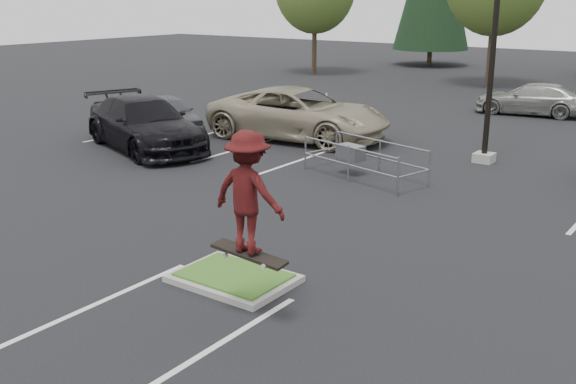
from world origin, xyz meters
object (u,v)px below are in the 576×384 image
Objects in this scene: cart_corral at (354,153)px; skateboarder at (248,193)px; light_pole at (496,17)px; car_far_silver at (532,99)px; car_l_tan at (298,114)px; car_l_black at (143,123)px; car_l_grey at (167,114)px.

skateboarder reaches higher than cart_corral.
light_pole is 10.82m from car_far_silver.
car_l_tan is (-7.00, -0.50, -3.61)m from light_pole.
car_l_tan is 1.10× the size of car_l_black.
skateboarder is 0.35× the size of car_l_black.
car_far_silver is (9.04, 15.00, -0.20)m from car_l_black.
cart_corral is 0.59× the size of car_l_tan.
car_l_grey is 16.24m from car_far_silver.
skateboarder is at bearing -154.43° from car_l_tan.
skateboarder reaches higher than car_l_grey.
cart_corral is 7.97m from car_l_black.
car_l_tan is (-7.70, 12.50, -1.25)m from skateboarder.
car_far_silver is (-1.46, 10.00, -3.85)m from light_pole.
light_pole is at bearing 70.78° from cart_corral.
car_l_black reaches higher than cart_corral.
light_pole is 2.39× the size of car_l_grey.
cart_corral is 9.81m from skateboarder.
car_l_tan reaches higher than car_l_grey.
car_far_silver is at bearing 99.92° from cart_corral.
light_pole is 12.82m from car_l_grey.
light_pole is at bearing 0.52° from car_far_silver.
car_far_silver is at bearing -11.34° from car_l_black.
cart_corral is at bearing -133.76° from car_l_tan.
light_pole reaches higher than cart_corral.
car_l_grey reaches higher than car_far_silver.
cart_corral is at bearing -12.53° from car_far_silver.
car_l_grey is at bearing 104.23° from car_l_tan.
car_far_silver is (10.54, 12.35, -0.02)m from car_l_grey.
skateboarder reaches higher than car_l_tan.
car_l_tan is at bearing -61.24° from skateboarder.
cart_corral is at bearing -62.25° from car_l_black.
light_pole is 1.63× the size of car_l_black.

